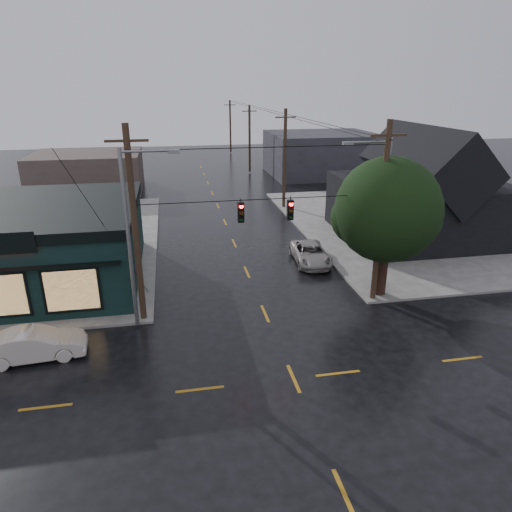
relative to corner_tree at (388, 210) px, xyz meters
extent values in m
plane|color=black|center=(-7.13, -7.00, -5.23)|extent=(160.00, 160.00, 0.00)
cube|color=#63625D|center=(12.87, 13.00, -5.15)|extent=(28.00, 28.00, 0.15)
cube|color=black|center=(-22.13, 6.00, -2.98)|extent=(16.00, 12.00, 4.20)
cube|color=black|center=(7.87, 10.00, -2.83)|extent=(12.00, 11.00, 4.50)
cylinder|color=black|center=(0.00, 0.00, -3.19)|extent=(0.70, 0.70, 3.78)
sphere|color=black|center=(0.00, 0.00, 0.03)|extent=(5.92, 5.92, 5.92)
cylinder|color=black|center=(-7.13, -0.50, 1.07)|extent=(13.00, 0.04, 0.04)
cube|color=#40322E|center=(-21.13, 33.00, -3.03)|extent=(12.00, 10.00, 4.40)
cube|color=#28292E|center=(8.87, 38.00, -2.43)|extent=(14.00, 12.00, 5.60)
imported|color=beige|center=(-18.31, -3.32, -4.51)|extent=(4.52, 1.93, 1.45)
imported|color=#9B958F|center=(-2.45, 5.91, -4.55)|extent=(2.57, 5.02, 1.36)
camera|label=1|loc=(-11.75, -22.80, 6.58)|focal=32.00mm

